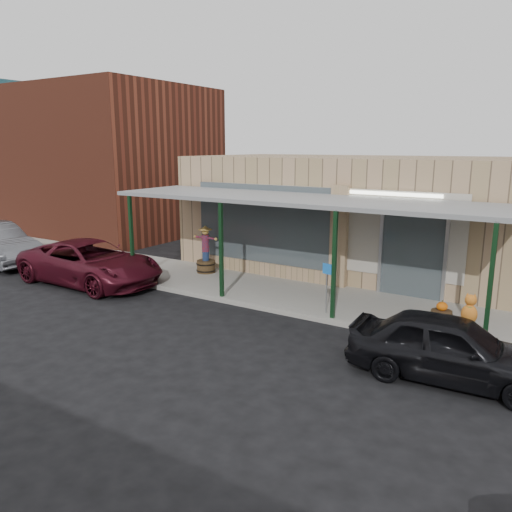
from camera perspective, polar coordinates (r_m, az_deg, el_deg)
The scene contains 10 objects.
ground at distance 12.54m, azimuth -3.00°, elevation -9.02°, with size 120.00×120.00×0.00m, color black.
sidewalk at distance 15.43m, azimuth 4.72°, elevation -4.58°, with size 40.00×3.20×0.15m, color gray.
storefront at distance 19.10m, azimuth 11.18°, elevation 4.74°, with size 12.00×6.25×4.20m.
awning at distance 14.81m, azimuth 4.85°, elevation 6.31°, with size 12.00×3.00×3.04m.
block_buildings_near at distance 19.33m, azimuth 18.15°, elevation 9.44°, with size 61.00×8.00×8.00m.
barrel_scarecrow at distance 17.87m, azimuth -5.76°, elevation -0.08°, with size 0.99×0.85×1.70m.
barrel_pumpkin at distance 13.63m, azimuth 20.42°, elevation -6.38°, with size 0.55×0.55×0.62m.
handicap_sign at distance 13.51m, azimuth 8.09°, elevation -2.91°, with size 0.28×0.08×1.38m.
parked_sedan at distance 10.76m, azimuth 21.32°, elevation -9.75°, with size 4.06×1.88×1.62m.
car_maroon at distance 17.75m, azimuth -18.43°, elevation -0.72°, with size 2.43×5.27×1.47m, color #4A0E1C.
Camera 1 is at (6.74, -9.53, 4.61)m, focal length 35.00 mm.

